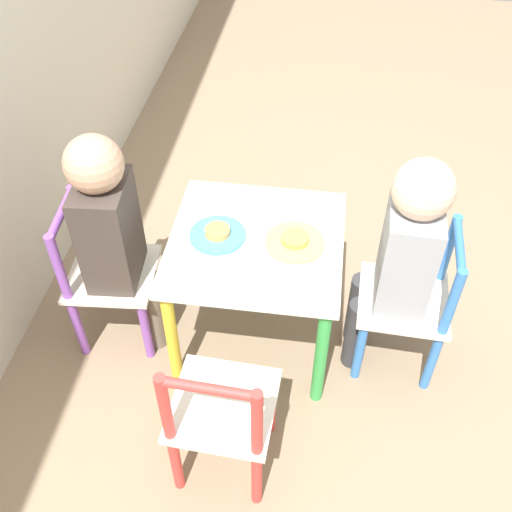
{
  "coord_description": "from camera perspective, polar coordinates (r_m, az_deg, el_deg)",
  "views": [
    {
      "loc": [
        -1.23,
        -0.17,
        1.58
      ],
      "look_at": [
        0.0,
        0.0,
        0.36
      ],
      "focal_mm": 42.0,
      "sensor_mm": 36.0,
      "label": 1
    }
  ],
  "objects": [
    {
      "name": "child_back",
      "position": [
        1.75,
        -13.34,
        2.48
      ],
      "size": [
        0.21,
        0.22,
        0.75
      ],
      "rotation": [
        0.0,
        0.0,
        0.08
      ],
      "color": "#7A6B5B",
      "rests_on": "ground_plane"
    },
    {
      "name": "chair_purple",
      "position": [
        1.9,
        -14.13,
        -1.87
      ],
      "size": [
        0.28,
        0.28,
        0.51
      ],
      "rotation": [
        0.0,
        0.0,
        0.08
      ],
      "color": "silver",
      "rests_on": "ground_plane"
    },
    {
      "name": "plate_back",
      "position": [
        1.71,
        -3.68,
        2.1
      ],
      "size": [
        0.16,
        0.16,
        0.03
      ],
      "color": "#4C9EE0",
      "rests_on": "kids_table"
    },
    {
      "name": "child_front",
      "position": [
        1.68,
        13.68,
        0.24
      ],
      "size": [
        0.21,
        0.22,
        0.75
      ],
      "rotation": [
        0.0,
        0.0,
        -3.18
      ],
      "color": "#38383D",
      "rests_on": "ground_plane"
    },
    {
      "name": "plate_front",
      "position": [
        1.68,
        3.73,
        1.4
      ],
      "size": [
        0.17,
        0.17,
        0.03
      ],
      "color": "#EADB66",
      "rests_on": "kids_table"
    },
    {
      "name": "chair_blue",
      "position": [
        1.83,
        14.53,
        -4.4
      ],
      "size": [
        0.27,
        0.27,
        0.51
      ],
      "rotation": [
        0.0,
        0.0,
        -3.18
      ],
      "color": "silver",
      "rests_on": "ground_plane"
    },
    {
      "name": "ground_plane",
      "position": [
        2.01,
        -0.0,
        -7.37
      ],
      "size": [
        6.0,
        6.0,
        0.0
      ],
      "primitive_type": "plane",
      "color": "#8C755B"
    },
    {
      "name": "kids_table",
      "position": [
        1.75,
        -0.0,
        -0.24
      ],
      "size": [
        0.49,
        0.49,
        0.43
      ],
      "color": "silver",
      "rests_on": "ground_plane"
    },
    {
      "name": "chair_red",
      "position": [
        1.55,
        -3.32,
        -14.99
      ],
      "size": [
        0.27,
        0.27,
        0.51
      ],
      "rotation": [
        0.0,
        0.0,
        1.52
      ],
      "color": "silver",
      "rests_on": "ground_plane"
    }
  ]
}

